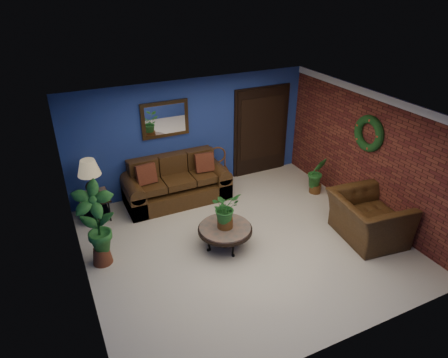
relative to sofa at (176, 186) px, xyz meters
name	(u,v)px	position (x,y,z in m)	size (l,w,h in m)	color
floor	(244,243)	(0.58, -2.08, -0.33)	(5.50, 5.50, 0.00)	beige
wall_back	(192,135)	(0.58, 0.42, 0.92)	(5.50, 0.04, 2.50)	navy
wall_left	(78,223)	(-2.17, -2.08, 0.92)	(0.04, 5.00, 2.50)	navy
wall_right_brick	(369,155)	(3.33, -2.08, 0.92)	(0.04, 5.00, 2.50)	maroon
ceiling	(248,114)	(0.58, -2.08, 2.17)	(5.50, 5.00, 0.02)	silver
crown_molding	(379,97)	(3.30, -2.08, 2.10)	(0.03, 5.00, 0.14)	white
wall_mirror	(165,119)	(-0.02, 0.38, 1.39)	(1.02, 0.06, 0.77)	#483117
closet_door	(261,132)	(2.33, 0.39, 0.72)	(1.44, 0.06, 2.18)	black
wreath	(369,134)	(3.27, -2.03, 1.37)	(0.72, 0.72, 0.16)	black
sofa	(176,186)	(0.00, 0.00, 0.00)	(2.21, 0.96, 1.00)	#432913
coffee_table	(225,229)	(0.23, -1.99, 0.04)	(0.98, 0.98, 0.42)	#4A4641
end_table	(94,201)	(-1.72, -0.03, 0.08)	(0.58, 0.58, 0.53)	#4A4641
table_lamp	(89,174)	(-1.72, -0.03, 0.69)	(0.44, 0.44, 0.74)	#483117
side_chair	(218,166)	(1.04, 0.04, 0.23)	(0.50, 0.50, 0.98)	#512B17
armchair	(368,218)	(2.73, -2.88, 0.10)	(1.30, 1.14, 0.84)	#432913
coffee_plant	(225,209)	(0.23, -1.99, 0.47)	(0.59, 0.54, 0.69)	brown
floor_plant	(317,174)	(2.93, -1.08, 0.13)	(0.46, 0.40, 0.87)	brown
tall_plant	(96,222)	(-1.87, -1.50, 0.50)	(0.79, 0.65, 1.53)	brown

